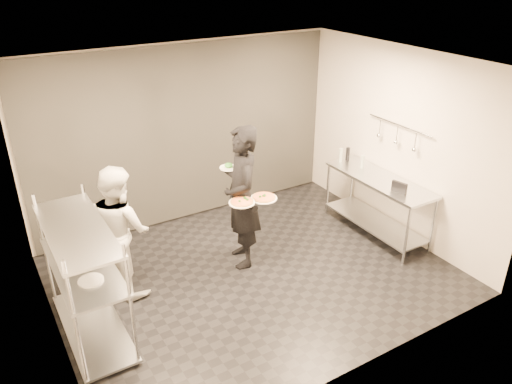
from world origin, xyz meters
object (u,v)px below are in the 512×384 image
pizza_plate_far (264,198)px  bottle_green (341,155)px  pass_rack (85,276)px  waiter (242,198)px  pos_monitor (399,187)px  salad_plate (229,166)px  bottle_dark (348,154)px  chef (120,230)px  pizza_plate_near (242,202)px  prep_counter (378,196)px  bottle_clear (362,162)px

pizza_plate_far → bottle_green: (1.85, 0.66, -0.01)m
pass_rack → waiter: (2.19, 0.37, 0.22)m
waiter → pos_monitor: size_ratio=8.94×
pizza_plate_far → salad_plate: salad_plate is taller
bottle_green → bottle_dark: (0.14, 0.00, -0.01)m
chef → pos_monitor: bearing=-124.9°
waiter → bottle_green: waiter is taller
pizza_plate_near → bottle_dark: (2.32, 0.65, -0.04)m
bottle_green → bottle_dark: bottle_green is taller
pass_rack → chef: size_ratio=0.94×
prep_counter → pizza_plate_near: 2.31m
pizza_plate_far → bottle_green: size_ratio=1.58×
pass_rack → bottle_dark: 4.46m
pass_rack → pizza_plate_near: (2.06, 0.15, 0.30)m
bottle_dark → bottle_green: bearing=180.0°
pizza_plate_near → pizza_plate_far: (0.33, -0.01, -0.02)m
pass_rack → bottle_green: bearing=10.7°
pos_monitor → bottle_dark: size_ratio=1.06×
salad_plate → bottle_dark: 2.27m
waiter → prep_counter: bearing=96.6°
pizza_plate_far → bottle_dark: size_ratio=1.68×
prep_counter → bottle_dark: bearing=86.2°
pass_rack → chef: 0.88m
pizza_plate_near → bottle_dark: bottle_dark is taller
salad_plate → bottle_green: bearing=4.3°
pizza_plate_far → bottle_green: 1.97m
bottle_green → pizza_plate_far: bearing=-160.4°
pizza_plate_near → bottle_green: 2.28m
pizza_plate_far → waiter: bearing=130.2°
pizza_plate_far → bottle_dark: 2.10m
waiter → pizza_plate_near: bearing=-13.6°
bottle_clear → bottle_green: bearing=110.4°
salad_plate → bottle_green: (2.09, 0.16, -0.33)m
chef → pos_monitor: (3.61, -1.12, 0.15)m
salad_plate → bottle_clear: salad_plate is taller
chef → prep_counter: bearing=-117.2°
pass_rack → bottle_dark: bearing=10.4°
bottle_dark → waiter: bearing=-168.9°
pizza_plate_far → bottle_dark: bottle_dark is taller
prep_counter → pos_monitor: pos_monitor is taller
bottle_clear → pos_monitor: bearing=-100.0°
bottle_dark → pass_rack: bearing=-169.6°
prep_counter → salad_plate: salad_plate is taller
prep_counter → pizza_plate_near: (-2.27, 0.15, 0.44)m
bottle_green → bottle_clear: size_ratio=1.11×
pass_rack → bottle_green: pass_rack is taller
salad_plate → prep_counter: bearing=-16.4°
pass_rack → chef: (0.60, 0.64, 0.08)m
chef → salad_plate: bearing=-107.2°
salad_plate → bottle_clear: 2.26m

